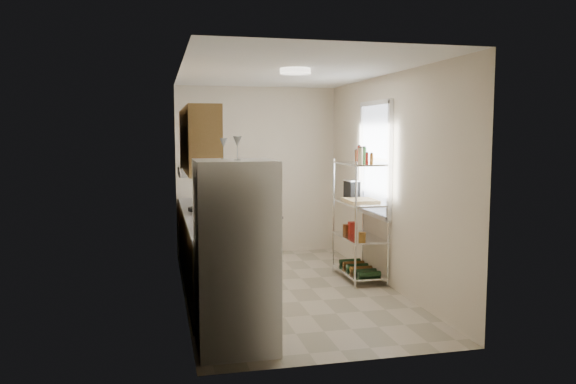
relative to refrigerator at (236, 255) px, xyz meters
name	(u,v)px	position (x,y,z in m)	size (l,w,h in m)	color
room	(289,183)	(0.87, 1.67, 0.47)	(2.52, 4.42, 2.62)	#BBAE97
counter_run	(209,249)	(-0.05, 2.11, -0.38)	(0.63, 3.51, 0.90)	#AF844A
upper_cabinets	(198,140)	(-0.18, 1.77, 0.98)	(0.33, 2.20, 0.72)	#AF844A
range_hood	(198,172)	(-0.13, 2.57, 0.56)	(0.50, 0.60, 0.12)	#B7BABC
window	(375,159)	(2.10, 2.02, 0.72)	(0.06, 1.00, 1.46)	white
bakers_rack	(360,194)	(1.88, 1.97, 0.28)	(0.45, 0.90, 1.73)	silver
ceiling_dome	(295,71)	(0.87, 1.37, 1.74)	(0.34, 0.34, 0.06)	white
refrigerator	(236,255)	(0.00, 0.00, 0.00)	(0.68, 0.68, 1.66)	white
wine_glass_a	(237,148)	(0.01, -0.12, 0.93)	(0.07, 0.07, 0.20)	silver
wine_glass_b	(224,149)	(-0.08, 0.12, 0.92)	(0.07, 0.07, 0.18)	silver
rice_cooker	(203,205)	(-0.11, 2.10, 0.18)	(0.26, 0.26, 0.21)	silver
frying_pan_large	(199,209)	(-0.15, 2.38, 0.09)	(0.27, 0.27, 0.05)	black
frying_pan_small	(203,207)	(-0.08, 2.62, 0.09)	(0.23, 0.23, 0.05)	black
cutting_board	(360,200)	(1.89, 1.98, 0.20)	(0.37, 0.48, 0.03)	tan
espresso_machine	(352,189)	(1.88, 2.30, 0.31)	(0.14, 0.22, 0.25)	black
storage_bag	(352,228)	(1.85, 2.19, -0.19)	(0.09, 0.13, 0.15)	maroon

